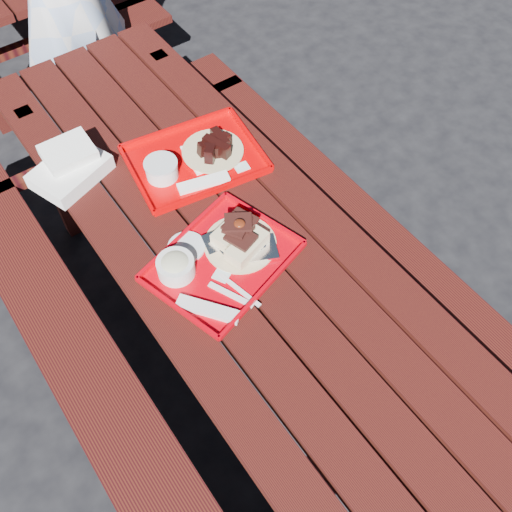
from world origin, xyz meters
The scene contains 5 objects.
ground centered at (0.00, 0.00, 0.00)m, with size 60.00×60.00×0.00m, color black.
picnic_table_near centered at (0.00, 0.00, 0.56)m, with size 1.41×2.40×0.75m.
near_tray centered at (-0.08, -0.06, 0.78)m, with size 0.51×0.44×0.14m.
far_tray centered at (0.08, 0.34, 0.77)m, with size 0.50×0.42×0.08m.
white_cloth centered at (-0.29, 0.55, 0.79)m, with size 0.29×0.25×0.10m.
Camera 1 is at (-0.57, -0.94, 2.23)m, focal length 40.00 mm.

